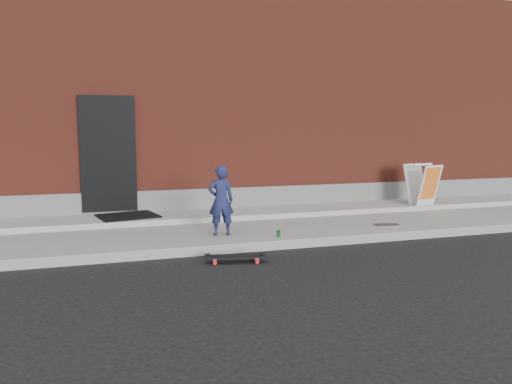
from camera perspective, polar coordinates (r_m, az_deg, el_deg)
name	(u,v)px	position (r m, az deg, el deg)	size (l,w,h in m)	color
ground	(288,249)	(7.91, 3.63, -6.55)	(80.00, 80.00, 0.00)	black
sidewalk	(258,227)	(9.28, 0.27, -4.02)	(20.00, 3.00, 0.15)	gray
apron	(245,213)	(10.10, -1.30, -2.38)	(20.00, 1.20, 0.10)	gray
building	(199,107)	(14.44, -6.53, 9.59)	(20.00, 8.10, 5.00)	maroon
child	(221,201)	(8.14, -4.02, -0.99)	(0.42, 0.27, 1.15)	#191F48
skateboard	(236,257)	(7.12, -2.32, -7.43)	(0.88, 0.40, 0.10)	red
pizza_sign	(423,184)	(11.39, 18.54, 0.87)	(0.67, 0.74, 0.90)	silver
soda_can	(279,234)	(8.06, 2.59, -4.79)	(0.06, 0.06, 0.11)	#187830
doormat	(128,216)	(9.65, -14.44, -2.66)	(1.04, 0.84, 0.03)	black
utility_plate	(387,225)	(9.35, 14.77, -3.66)	(0.44, 0.28, 0.01)	#56565C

